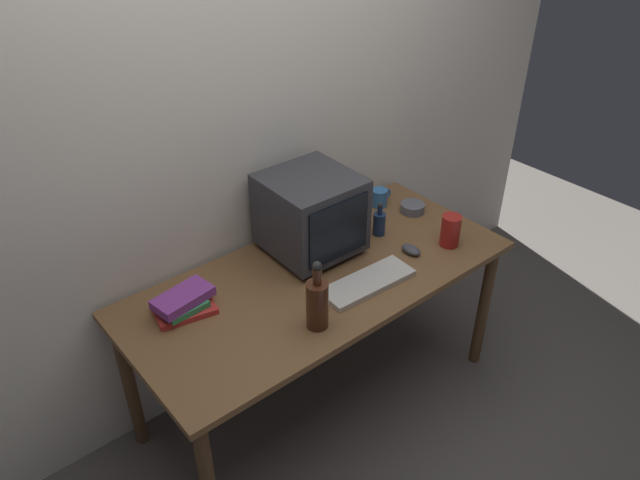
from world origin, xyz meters
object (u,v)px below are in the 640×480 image
(bottle_tall, at_px, (317,303))
(computer_mouse, at_px, (411,250))
(book_stack, at_px, (183,303))
(keyboard, at_px, (368,282))
(crt_monitor, at_px, (311,214))
(metal_canister, at_px, (450,231))
(cd_spindle, at_px, (413,208))
(bottle_short, at_px, (379,223))
(mug, at_px, (380,197))

(bottle_tall, bearing_deg, computer_mouse, 9.52)
(book_stack, bearing_deg, keyboard, -26.42)
(crt_monitor, relative_size, metal_canister, 2.63)
(keyboard, height_order, cd_spindle, cd_spindle)
(crt_monitor, bearing_deg, metal_canister, -35.55)
(computer_mouse, relative_size, bottle_short, 0.60)
(bottle_tall, bearing_deg, mug, 31.37)
(keyboard, distance_m, metal_canister, 0.50)
(crt_monitor, distance_m, book_stack, 0.67)
(book_stack, bearing_deg, metal_canister, -16.81)
(bottle_tall, relative_size, mug, 2.49)
(metal_canister, bearing_deg, bottle_tall, -177.00)
(crt_monitor, height_order, metal_canister, crt_monitor)
(computer_mouse, distance_m, cd_spindle, 0.37)
(book_stack, relative_size, mug, 2.16)
(mug, height_order, cd_spindle, mug)
(keyboard, bearing_deg, book_stack, 156.41)
(bottle_tall, distance_m, mug, 0.97)
(mug, distance_m, metal_canister, 0.46)
(bottle_short, distance_m, metal_canister, 0.33)
(bottle_tall, distance_m, bottle_short, 0.71)
(keyboard, bearing_deg, cd_spindle, 29.23)
(book_stack, bearing_deg, mug, 5.18)
(computer_mouse, bearing_deg, bottle_tall, -172.50)
(keyboard, relative_size, book_stack, 1.62)
(bottle_tall, height_order, cd_spindle, bottle_tall)
(computer_mouse, height_order, cd_spindle, cd_spindle)
(bottle_tall, height_order, metal_canister, bottle_tall)
(keyboard, bearing_deg, metal_canister, 0.67)
(crt_monitor, xyz_separation_m, metal_canister, (0.52, -0.37, -0.12))
(keyboard, bearing_deg, crt_monitor, 96.11)
(cd_spindle, bearing_deg, book_stack, 177.94)
(computer_mouse, height_order, metal_canister, metal_canister)
(bottle_tall, bearing_deg, keyboard, 10.77)
(computer_mouse, xyz_separation_m, book_stack, (-0.99, 0.29, 0.02))
(bottle_tall, distance_m, book_stack, 0.54)
(keyboard, relative_size, bottle_short, 2.52)
(crt_monitor, relative_size, mug, 3.29)
(crt_monitor, bearing_deg, bottle_tall, -126.38)
(bottle_short, distance_m, cd_spindle, 0.28)
(bottle_tall, relative_size, book_stack, 1.16)
(computer_mouse, height_order, bottle_short, bottle_short)
(computer_mouse, xyz_separation_m, cd_spindle, (0.27, 0.25, 0.00))
(mug, bearing_deg, crt_monitor, -170.06)
(computer_mouse, xyz_separation_m, bottle_tall, (-0.64, -0.11, 0.09))
(crt_monitor, xyz_separation_m, book_stack, (-0.66, -0.02, -0.15))
(book_stack, bearing_deg, bottle_tall, -48.48)
(bottle_short, distance_m, mug, 0.27)
(crt_monitor, height_order, bottle_tall, crt_monitor)
(mug, xyz_separation_m, metal_canister, (-0.01, -0.46, 0.03))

